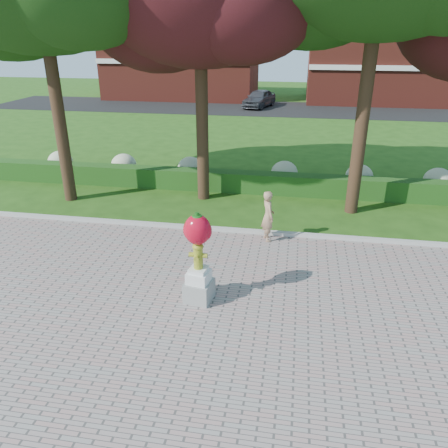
% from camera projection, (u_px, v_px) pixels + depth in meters
% --- Properties ---
extents(ground, '(100.00, 100.00, 0.00)m').
position_uv_depth(ground, '(231.00, 282.00, 11.22)').
color(ground, '#214812').
rests_on(ground, ground).
extents(walkway, '(40.00, 14.00, 0.04)m').
position_uv_depth(walkway, '(196.00, 400.00, 7.60)').
color(walkway, gray).
rests_on(walkway, ground).
extents(curb, '(40.00, 0.18, 0.15)m').
position_uv_depth(curb, '(245.00, 231.00, 13.90)').
color(curb, '#ADADA5').
rests_on(curb, ground).
extents(lawn_hedge, '(24.00, 0.70, 0.80)m').
position_uv_depth(lawn_hedge, '(258.00, 183.00, 17.37)').
color(lawn_hedge, '#214614').
rests_on(lawn_hedge, ground).
extents(hydrangea_row, '(20.10, 1.10, 0.99)m').
position_uv_depth(hydrangea_row, '(274.00, 172.00, 18.13)').
color(hydrangea_row, beige).
rests_on(hydrangea_row, ground).
extents(street, '(50.00, 8.00, 0.02)m').
position_uv_depth(street, '(282.00, 109.00, 36.48)').
color(street, black).
rests_on(street, ground).
extents(building_left, '(14.00, 8.00, 7.00)m').
position_uv_depth(building_left, '(183.00, 59.00, 42.01)').
color(building_left, maroon).
rests_on(building_left, ground).
extents(building_right, '(12.00, 8.00, 6.40)m').
position_uv_depth(building_right, '(376.00, 65.00, 39.38)').
color(building_right, maroon).
rests_on(building_right, ground).
extents(hydrant_sculpture, '(0.70, 0.70, 2.24)m').
position_uv_depth(hydrant_sculpture, '(198.00, 255.00, 9.96)').
color(hydrant_sculpture, gray).
rests_on(hydrant_sculpture, walkway).
extents(woman, '(0.57, 0.68, 1.58)m').
position_uv_depth(woman, '(268.00, 216.00, 13.12)').
color(woman, tan).
rests_on(woman, walkway).
extents(parked_car, '(2.89, 4.62, 1.47)m').
position_uv_depth(parked_car, '(259.00, 98.00, 36.89)').
color(parked_car, '#3B3C42').
rests_on(parked_car, street).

